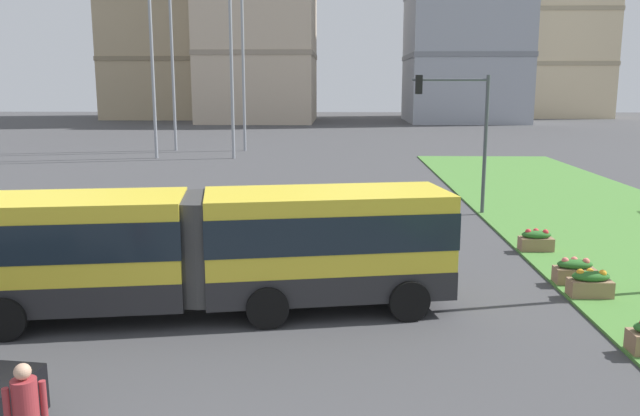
% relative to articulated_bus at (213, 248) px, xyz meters
% --- Properties ---
extents(articulated_bus, '(12.05, 4.45, 3.00)m').
position_rel_articulated_bus_xyz_m(articulated_bus, '(0.00, 0.00, 0.00)').
color(articulated_bus, yellow).
rests_on(articulated_bus, ground).
extents(pedestrian_crossing, '(0.51, 0.36, 1.74)m').
position_rel_articulated_bus_xyz_m(pedestrian_crossing, '(-1.33, -6.98, -0.65)').
color(pedestrian_crossing, black).
rests_on(pedestrian_crossing, ground).
extents(flower_planter_3, '(1.10, 0.56, 0.74)m').
position_rel_articulated_bus_xyz_m(flower_planter_3, '(9.77, 1.34, -1.23)').
color(flower_planter_3, '#937051').
rests_on(flower_planter_3, grass_median).
extents(flower_planter_4, '(1.10, 0.56, 0.74)m').
position_rel_articulated_bus_xyz_m(flower_planter_4, '(9.77, 2.52, -1.23)').
color(flower_planter_4, '#937051').
rests_on(flower_planter_4, grass_median).
extents(flower_planter_5, '(1.10, 0.56, 0.74)m').
position_rel_articulated_bus_xyz_m(flower_planter_5, '(9.77, 6.20, -1.23)').
color(flower_planter_5, '#937051').
rests_on(flower_planter_5, grass_median).
extents(traffic_light_far_right, '(3.30, 0.28, 6.00)m').
position_rel_articulated_bus_xyz_m(traffic_light_far_right, '(8.33, 12.82, 2.44)').
color(traffic_light_far_right, '#474C51').
rests_on(traffic_light_far_right, ground).
extents(apartment_tower_west, '(16.16, 19.46, 37.21)m').
position_rel_articulated_bus_xyz_m(apartment_tower_west, '(-27.59, 97.46, 16.97)').
color(apartment_tower_west, tan).
rests_on(apartment_tower_west, ground).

